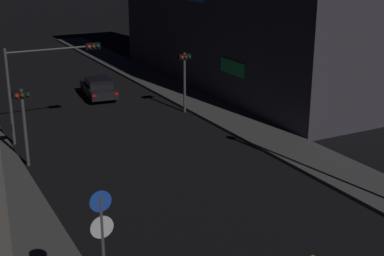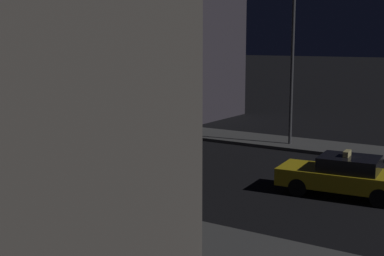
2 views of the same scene
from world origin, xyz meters
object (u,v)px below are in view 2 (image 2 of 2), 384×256
(traffic_light_right_kerb, at_px, (52,82))
(street_lamp_near_block, at_px, (293,43))
(taxi, at_px, (344,175))
(sign_pole_left, at_px, (187,138))

(traffic_light_right_kerb, xyz_separation_m, street_lamp_near_block, (1.35, -15.86, 2.48))
(taxi, xyz_separation_m, sign_pole_left, (-5.92, 2.65, 1.98))
(traffic_light_right_kerb, height_order, sign_pole_left, sign_pole_left)
(sign_pole_left, bearing_deg, street_lamp_near_block, 10.33)
(traffic_light_right_kerb, relative_size, street_lamp_near_block, 0.48)
(traffic_light_right_kerb, xyz_separation_m, sign_pole_left, (-11.68, -18.23, -0.03))
(taxi, bearing_deg, traffic_light_right_kerb, 74.59)
(street_lamp_near_block, bearing_deg, taxi, -144.71)
(taxi, xyz_separation_m, street_lamp_near_block, (7.10, 5.03, 4.48))
(sign_pole_left, height_order, street_lamp_near_block, street_lamp_near_block)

